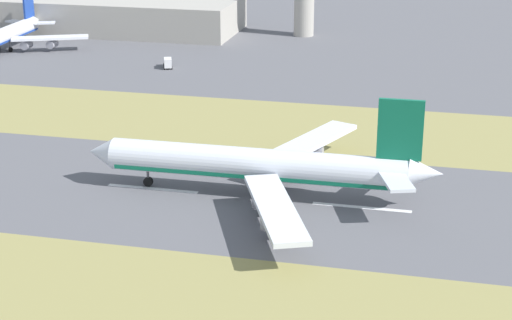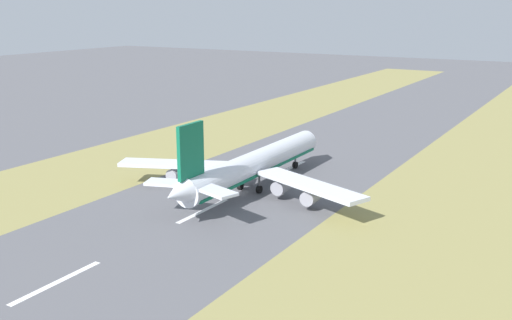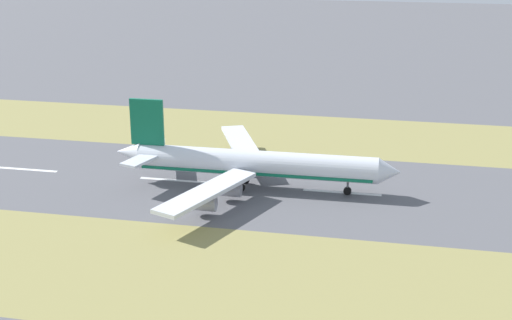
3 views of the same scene
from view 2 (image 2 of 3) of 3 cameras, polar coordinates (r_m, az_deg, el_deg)
ground_plane at (r=140.85m, az=-1.58°, el=-3.15°), size 800.00×800.00×0.00m
grass_median_west at (r=168.25m, az=-14.67°, el=-0.70°), size 40.00×600.00×0.01m
grass_median_east at (r=124.17m, az=16.41°, el=-6.21°), size 40.00×600.00×0.01m
centreline_dash_near at (r=102.00m, az=-18.45°, el=-10.99°), size 1.20×18.00×0.01m
centreline_dash_mid at (r=129.30m, az=-5.05°, el=-4.83°), size 1.20×18.00×0.01m
centreline_dash_far at (r=161.97m, az=3.19°, el=-0.82°), size 1.20×18.00×0.01m
airplane_main_jet at (r=141.27m, az=-0.39°, el=-0.55°), size 64.13×67.05×20.20m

